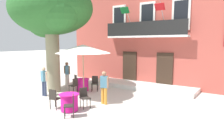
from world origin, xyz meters
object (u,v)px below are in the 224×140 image
object	(u,v)px
cafe_chair_near_tree_0	(74,85)
cafe_chair_near_tree_1	(95,82)
cafe_chair_middle_2	(71,104)
pedestrian_mid_plaza	(67,73)
pedestrian_by_tree	(104,86)
plane_tree	(51,12)
cafe_chair_middle_0	(84,96)
cafe_table_middle	(69,102)
pedestrian_near_entrance	(44,80)
cafe_umbrella	(83,49)
cafe_table_near_tree	(82,85)
cafe_chair_near_tree_2	(77,81)
cafe_chair_middle_1	(54,98)

from	to	relation	value
cafe_chair_near_tree_0	cafe_chair_near_tree_1	size ratio (longest dim) A/B	1.00
cafe_chair_middle_2	pedestrian_mid_plaza	xyz separation A→B (m)	(-4.10, 3.71, 0.43)
cafe_chair_near_tree_1	pedestrian_by_tree	bearing A→B (deg)	-41.87
plane_tree	cafe_chair_middle_0	world-z (taller)	plane_tree
plane_tree	cafe_table_middle	xyz separation A→B (m)	(3.51, -2.10, -4.35)
cafe_chair_near_tree_1	pedestrian_near_entrance	distance (m)	2.98
cafe_umbrella	pedestrian_by_tree	bearing A→B (deg)	-12.06
cafe_table_near_tree	pedestrian_mid_plaza	bearing A→B (deg)	173.23
plane_tree	cafe_chair_near_tree_0	bearing A→B (deg)	7.37
cafe_chair_near_tree_0	cafe_chair_near_tree_2	xyz separation A→B (m)	(-0.74, 1.03, 0.00)
cafe_chair_middle_2	pedestrian_near_entrance	xyz separation A→B (m)	(-3.58, 1.49, 0.39)
cafe_table_near_tree	pedestrian_by_tree	distance (m)	3.06
cafe_chair_near_tree_1	cafe_chair_near_tree_2	size ratio (longest dim) A/B	1.00
cafe_chair_near_tree_2	pedestrian_near_entrance	size ratio (longest dim) A/B	0.56
cafe_table_near_tree	pedestrian_by_tree	world-z (taller)	pedestrian_by_tree
cafe_table_near_tree	cafe_chair_near_tree_2	xyz separation A→B (m)	(-0.70, 0.28, 0.14)
cafe_table_near_tree	cafe_chair_near_tree_2	world-z (taller)	cafe_chair_near_tree_2
cafe_chair_near_tree_2	cafe_chair_middle_0	xyz separation A→B (m)	(2.95, -2.61, 0.00)
cafe_table_middle	pedestrian_mid_plaza	world-z (taller)	pedestrian_mid_plaza
plane_tree	pedestrian_by_tree	world-z (taller)	plane_tree
cafe_chair_near_tree_2	cafe_table_middle	bearing A→B (deg)	-50.77
cafe_chair_near_tree_2	cafe_chair_middle_0	bearing A→B (deg)	-41.57
cafe_umbrella	pedestrian_near_entrance	bearing A→B (deg)	-154.07
cafe_table_middle	pedestrian_mid_plaza	xyz separation A→B (m)	(-3.52, 3.23, 0.56)
cafe_table_near_tree	pedestrian_mid_plaza	xyz separation A→B (m)	(-1.50, 0.18, 0.56)
cafe_chair_near_tree_2	pedestrian_near_entrance	distance (m)	2.37
cafe_chair_near_tree_0	pedestrian_near_entrance	bearing A→B (deg)	-128.50
cafe_chair_middle_1	pedestrian_near_entrance	xyz separation A→B (m)	(-2.27, 1.21, 0.39)
cafe_chair_near_tree_1	cafe_chair_middle_2	size ratio (longest dim) A/B	1.00
cafe_table_middle	cafe_chair_middle_1	bearing A→B (deg)	-164.87
cafe_chair_near_tree_0	cafe_table_middle	xyz separation A→B (m)	(1.98, -2.30, -0.14)
cafe_chair_near_tree_0	cafe_chair_middle_2	world-z (taller)	same
cafe_table_near_tree	cafe_umbrella	distance (m)	2.67
cafe_table_near_tree	cafe_umbrella	world-z (taller)	cafe_umbrella
cafe_umbrella	cafe_chair_near_tree_0	bearing A→B (deg)	163.48
cafe_table_middle	cafe_chair_middle_2	xyz separation A→B (m)	(0.58, -0.48, 0.14)
cafe_chair_middle_0	cafe_chair_middle_2	world-z (taller)	same
cafe_chair_middle_2	cafe_chair_middle_0	bearing A→B (deg)	106.54
plane_tree	pedestrian_by_tree	bearing A→B (deg)	-6.12
cafe_table_middle	pedestrian_by_tree	size ratio (longest dim) A/B	0.54
cafe_chair_near_tree_0	pedestrian_near_entrance	world-z (taller)	pedestrian_near_entrance
cafe_chair_near_tree_0	plane_tree	bearing A→B (deg)	-172.63
plane_tree	cafe_chair_near_tree_0	xyz separation A→B (m)	(1.54, 0.20, -4.21)
plane_tree	cafe_chair_near_tree_2	world-z (taller)	plane_tree
pedestrian_mid_plaza	pedestrian_by_tree	distance (m)	4.46
pedestrian_by_tree	cafe_chair_near_tree_1	bearing A→B (deg)	138.13
cafe_table_near_tree	pedestrian_by_tree	size ratio (longest dim) A/B	0.54
cafe_table_near_tree	cafe_chair_near_tree_0	bearing A→B (deg)	-86.68
cafe_chair_near_tree_0	cafe_chair_middle_2	xyz separation A→B (m)	(2.56, -2.78, 0.00)
cafe_chair_near_tree_0	pedestrian_by_tree	bearing A→B (deg)	-13.79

